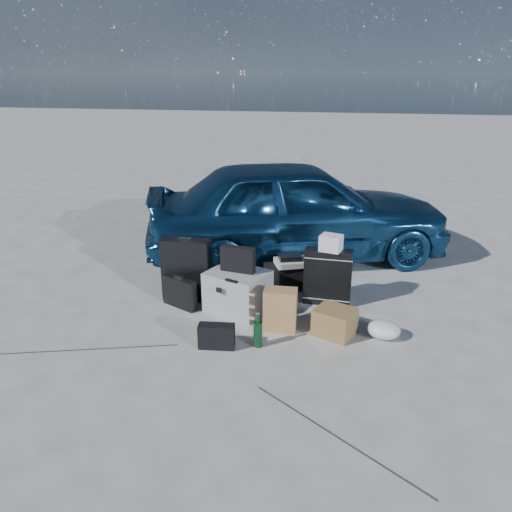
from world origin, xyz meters
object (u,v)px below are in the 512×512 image
Objects in this scene: car at (297,209)px; duffel_bag at (290,276)px; suitcase_left at (187,269)px; suitcase_right at (328,277)px; cardboard_box at (335,322)px; briefcase at (180,292)px; green_bottle at (258,330)px; pelican_case at (238,291)px.

car reaches higher than duffel_bag.
suitcase_left is (-1.03, -1.63, -0.34)m from car.
suitcase_left is at bearing -170.98° from suitcase_right.
suitcase_right is 0.76m from cardboard_box.
car is 1.23m from duffel_bag.
briefcase is at bearing 129.98° from car.
car is at bearing 89.57° from green_bottle.
car is 1.56m from suitcase_right.
green_bottle is (-0.70, -0.38, 0.03)m from cardboard_box.
briefcase is at bearing -93.47° from suitcase_left.
briefcase and green_bottle have the same top height.
briefcase is at bearing 170.91° from cardboard_box.
briefcase is 1.36m from duffel_bag.
suitcase_right is 0.58m from duffel_bag.
duffel_bag is at bearing 24.23° from suitcase_left.
suitcase_left reaches higher than pelican_case.
car is 2.58m from green_bottle.
suitcase_right is (0.94, 0.39, 0.09)m from pelican_case.
suitcase_right is at bearing 6.69° from suitcase_left.
briefcase is 1.74m from cardboard_box.
briefcase is 0.73× the size of duffel_bag.
suitcase_right reaches higher than pelican_case.
car reaches higher than cardboard_box.
briefcase is (-0.65, -0.07, -0.05)m from pelican_case.
suitcase_right is (0.55, -1.41, -0.38)m from car.
suitcase_left is at bearing 126.83° from car.
green_bottle is (1.02, -0.89, -0.18)m from suitcase_left.
car is at bearing 97.50° from pelican_case.
duffel_bag is at bearing 120.00° from cardboard_box.
green_bottle reaches higher than cardboard_box.
suitcase_left is at bearing 163.47° from cardboard_box.
suitcase_right reaches higher than cardboard_box.
car is 11.15× the size of cardboard_box.
green_bottle is at bearing 158.79° from car.
cardboard_box is 1.07× the size of green_bottle.
briefcase is 0.30m from suitcase_left.
suitcase_right is 1.04× the size of duffel_bag.
briefcase reaches higher than cardboard_box.
suitcase_right is at bearing 42.19° from pelican_case.
suitcase_right reaches higher than duffel_bag.
suitcase_right is at bearing 100.31° from cardboard_box.
suitcase_left reaches higher than green_bottle.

